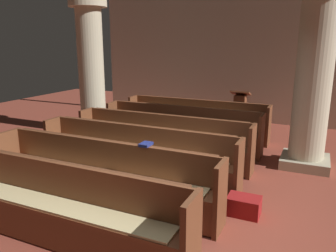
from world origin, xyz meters
name	(u,v)px	position (x,y,z in m)	size (l,w,h in m)	color
ground_plane	(178,219)	(0.00, 0.00, 0.00)	(19.20, 19.20, 0.00)	brown
back_wall	(264,42)	(0.00, 6.08, 2.25)	(10.00, 0.16, 4.50)	beige
pew_row_0	(196,117)	(-1.16, 3.83, 0.48)	(3.51, 0.47, 0.89)	brown
pew_row_1	(180,126)	(-1.16, 2.86, 0.48)	(3.51, 0.46, 0.89)	brown
pew_row_2	(161,137)	(-1.16, 1.89, 0.48)	(3.51, 0.46, 0.89)	brown
pew_row_3	(136,152)	(-1.16, 0.92, 0.48)	(3.51, 0.47, 0.89)	brown
pew_row_4	(101,172)	(-1.16, -0.05, 0.48)	(3.51, 0.46, 0.89)	brown
pew_row_5	(51,201)	(-1.16, -1.02, 0.48)	(3.51, 0.46, 0.89)	brown
pillar_aisle_side	(314,72)	(1.40, 2.76, 1.75)	(0.91, 0.91, 3.36)	tan
pillar_far_side	(91,63)	(-3.67, 3.13, 1.75)	(0.91, 0.91, 3.36)	tan
lectern	(239,115)	(-0.29, 4.72, 0.45)	(0.48, 0.45, 1.08)	brown
hymn_book	(146,144)	(-0.54, 0.14, 0.91)	(0.14, 0.19, 0.04)	navy
kneeler_box_red	(244,206)	(0.75, 0.48, 0.13)	(0.43, 0.30, 0.25)	maroon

